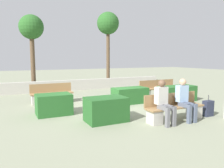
{
  "coord_description": "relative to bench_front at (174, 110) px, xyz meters",
  "views": [
    {
      "loc": [
        -3.87,
        -8.04,
        2.05
      ],
      "look_at": [
        0.31,
        0.5,
        0.9
      ],
      "focal_mm": 35.0,
      "sensor_mm": 36.0,
      "label": 1
    }
  ],
  "objects": [
    {
      "name": "ground_plane",
      "position": [
        -1.05,
        2.66,
        -0.35
      ],
      "size": [
        60.0,
        60.0,
        0.0
      ],
      "primitive_type": "plane",
      "color": "gray"
    },
    {
      "name": "perimeter_wall",
      "position": [
        -1.05,
        7.92,
        -0.02
      ],
      "size": [
        12.57,
        0.3,
        0.66
      ],
      "color": "#B7B2A8",
      "rests_on": "ground_plane"
    },
    {
      "name": "bench_front",
      "position": [
        0.0,
        0.0,
        0.0
      ],
      "size": [
        2.13,
        0.49,
        0.88
      ],
      "color": "#937047",
      "rests_on": "ground_plane"
    },
    {
      "name": "bench_left_side",
      "position": [
        2.31,
        3.74,
        0.0
      ],
      "size": [
        2.2,
        0.48,
        0.88
      ],
      "rotation": [
        0.0,
        0.0,
        0.05
      ],
      "color": "#937047",
      "rests_on": "ground_plane"
    },
    {
      "name": "bench_right_side",
      "position": [
        -3.08,
        4.56,
        -0.01
      ],
      "size": [
        1.87,
        0.48,
        0.88
      ],
      "rotation": [
        0.0,
        0.0,
        0.07
      ],
      "color": "#937047",
      "rests_on": "ground_plane"
    },
    {
      "name": "person_seated_man",
      "position": [
        0.28,
        -0.14,
        0.41
      ],
      "size": [
        0.38,
        0.63,
        1.37
      ],
      "color": "#515B70",
      "rests_on": "ground_plane"
    },
    {
      "name": "person_seated_woman",
      "position": [
        -0.58,
        -0.14,
        0.41
      ],
      "size": [
        0.38,
        0.63,
        1.37
      ],
      "color": "slate",
      "rests_on": "ground_plane"
    },
    {
      "name": "hedge_block_near_left",
      "position": [
        2.34,
        2.43,
        0.01
      ],
      "size": [
        1.8,
        0.8,
        0.73
      ],
      "color": "#286028",
      "rests_on": "ground_plane"
    },
    {
      "name": "hedge_block_near_right",
      "position": [
        -2.06,
        0.88,
        0.04
      ],
      "size": [
        1.29,
        0.86,
        0.79
      ],
      "color": "#235623",
      "rests_on": "ground_plane"
    },
    {
      "name": "hedge_block_mid_left",
      "position": [
        0.1,
        3.01,
        0.0
      ],
      "size": [
        1.56,
        0.8,
        0.71
      ],
      "color": "#286028",
      "rests_on": "ground_plane"
    },
    {
      "name": "hedge_block_mid_right",
      "position": [
        -3.41,
        2.49,
        0.02
      ],
      "size": [
        1.22,
        0.85,
        0.75
      ],
      "color": "#286028",
      "rests_on": "ground_plane"
    },
    {
      "name": "suitcase",
      "position": [
        1.42,
        -0.12,
        -0.07
      ],
      "size": [
        0.36,
        0.21,
        0.75
      ],
      "color": "#282D42",
      "rests_on": "ground_plane"
    },
    {
      "name": "tree_leftmost",
      "position": [
        -3.39,
        8.66,
        3.35
      ],
      "size": [
        1.45,
        1.45,
        4.59
      ],
      "color": "brown",
      "rests_on": "ground_plane"
    },
    {
      "name": "tree_center_left",
      "position": [
        1.81,
        9.02,
        3.99
      ],
      "size": [
        1.57,
        1.57,
        5.27
      ],
      "color": "brown",
      "rests_on": "ground_plane"
    }
  ]
}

